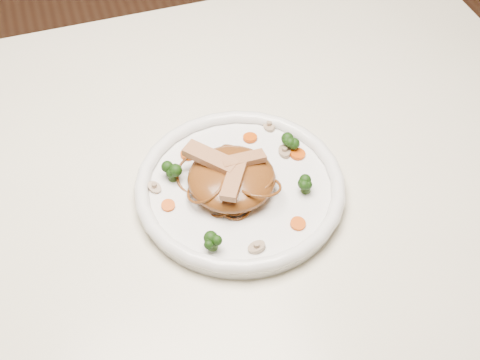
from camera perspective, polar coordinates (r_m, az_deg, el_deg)
name	(u,v)px	position (r m, az deg, el deg)	size (l,w,h in m)	color
table	(190,213)	(1.01, -4.39, -2.91)	(1.20, 0.80, 0.75)	beige
plate	(240,191)	(0.89, 0.00, -0.93)	(0.28, 0.28, 0.02)	white
noodle_mound	(232,178)	(0.87, -0.74, 0.15)	(0.12, 0.12, 0.04)	brown
chicken_a	(244,160)	(0.87, 0.31, 1.81)	(0.06, 0.02, 0.01)	tan
chicken_b	(210,158)	(0.87, -2.61, 1.95)	(0.08, 0.02, 0.01)	tan
chicken_c	(233,180)	(0.84, -0.58, -0.04)	(0.07, 0.02, 0.01)	tan
broccoli_0	(289,143)	(0.93, 4.32, 3.22)	(0.02, 0.02, 0.03)	#16370B
broccoli_1	(173,171)	(0.89, -5.93, 0.75)	(0.03, 0.03, 0.03)	#16370B
broccoli_2	(212,240)	(0.81, -2.45, -5.26)	(0.03, 0.03, 0.03)	#16370B
broccoli_3	(306,183)	(0.88, 5.84, -0.28)	(0.03, 0.03, 0.03)	#16370B
carrot_0	(250,138)	(0.95, 0.89, 3.73)	(0.02, 0.02, 0.01)	#C54607
carrot_1	(168,205)	(0.87, -6.31, -2.23)	(0.02, 0.02, 0.01)	#C54607
carrot_2	(298,154)	(0.93, 5.07, 2.29)	(0.02, 0.02, 0.01)	#C54607
carrot_3	(188,154)	(0.93, -4.56, 2.25)	(0.02, 0.02, 0.01)	#C54607
carrot_4	(298,224)	(0.85, 5.09, -3.83)	(0.02, 0.02, 0.01)	#C54607
mushroom_0	(257,247)	(0.82, 1.47, -5.91)	(0.02, 0.02, 0.01)	tan
mushroom_1	(285,152)	(0.93, 3.92, 2.50)	(0.02, 0.02, 0.01)	tan
mushroom_2	(155,188)	(0.89, -7.49, -0.67)	(0.02, 0.02, 0.01)	tan
mushroom_3	(269,126)	(0.97, 2.56, 4.77)	(0.02, 0.02, 0.01)	tan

